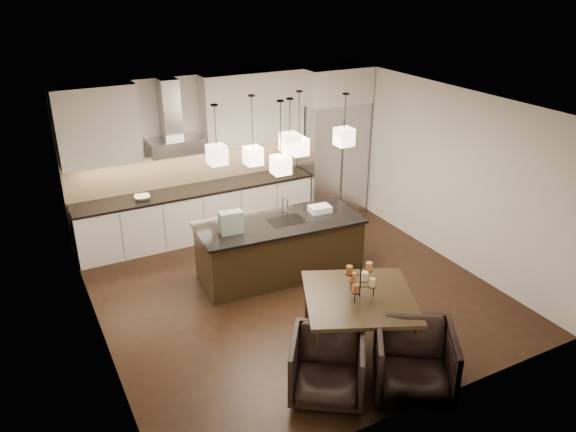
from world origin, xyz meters
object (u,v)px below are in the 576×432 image
island_body (280,249)px  refrigerator (332,158)px  armchair_right (414,361)px  dining_table (358,323)px  armchair_left (327,367)px

island_body → refrigerator: bearing=45.3°
armchair_right → dining_table: bearing=131.6°
armchair_right → refrigerator: bearing=102.0°
island_body → armchair_left: island_body is taller
refrigerator → dining_table: (-2.06, -3.97, -0.68)m
refrigerator → armchair_right: 5.30m
refrigerator → armchair_right: (-1.93, -4.90, -0.67)m
dining_table → armchair_right: 0.93m
island_body → armchair_right: island_body is taller
refrigerator → dining_table: 4.53m
armchair_left → island_body: bearing=108.3°
island_body → armchair_right: 3.10m
dining_table → island_body: bearing=114.0°
dining_table → armchair_left: size_ratio=1.59×
island_body → armchair_left: bearing=-101.9°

